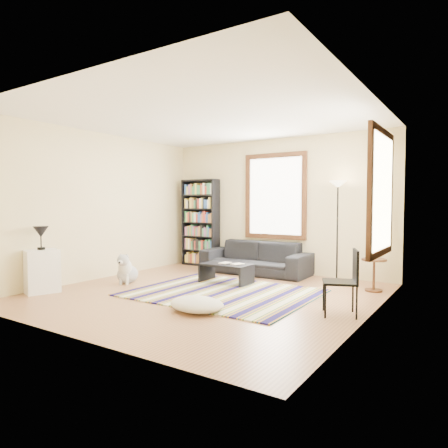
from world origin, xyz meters
The scene contains 21 objects.
floor centered at (0.00, 0.00, -0.05)m, with size 5.00×5.00×0.10m, color #A07149.
ceiling centered at (0.00, 0.00, 2.85)m, with size 5.00×5.00×0.10m, color white.
wall_back centered at (0.00, 2.55, 1.40)m, with size 5.00×0.10×2.80m, color beige.
wall_front centered at (0.00, -2.55, 1.40)m, with size 5.00×0.10×2.80m, color beige.
wall_left centered at (-2.55, 0.00, 1.40)m, with size 0.10×5.00×2.80m, color beige.
wall_right centered at (2.55, 0.00, 1.40)m, with size 0.10×5.00×2.80m, color beige.
window_back centered at (0.00, 2.47, 1.60)m, with size 1.20×0.06×1.60m, color white.
window_right centered at (2.47, 0.80, 1.60)m, with size 0.06×1.20×1.60m, color white.
rug centered at (0.19, 0.17, 0.01)m, with size 2.83×2.26×0.02m, color #120D44.
sofa centered at (-0.24, 2.05, 0.33)m, with size 0.88×2.25×0.66m, color black.
bookshelf centered at (-1.84, 2.32, 1.00)m, with size 0.90×0.30×2.00m, color black.
coffee_table centered at (-0.19, 0.86, 0.18)m, with size 0.90×0.50×0.36m, color black.
book_a centered at (-0.29, 0.86, 0.37)m, with size 0.16×0.21×0.02m, color beige.
book_b centered at (-0.04, 0.91, 0.37)m, with size 0.16×0.21×0.02m, color beige.
floor_cushion centered at (0.50, -0.93, 0.10)m, with size 0.78×0.59×0.20m, color beige.
floor_lamp centered at (1.43, 2.15, 0.93)m, with size 0.30×0.30×1.86m, color black, non-canonical shape.
side_table centered at (2.20, 1.65, 0.27)m, with size 0.40×0.40×0.54m, color #462411.
folding_chair centered at (2.15, -0.05, 0.43)m, with size 0.42×0.40×0.86m, color black.
white_cabinet centered at (-2.30, -1.39, 0.35)m, with size 0.38×0.50×0.70m, color white.
table_lamp centered at (-2.30, -1.39, 0.89)m, with size 0.24×0.24×0.38m, color black, non-canonical shape.
dog centered at (-1.72, -0.09, 0.27)m, with size 0.38×0.54×0.54m, color silver, non-canonical shape.
Camera 1 is at (3.69, -5.15, 1.45)m, focal length 32.00 mm.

